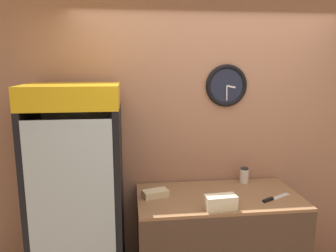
{
  "coord_description": "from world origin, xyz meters",
  "views": [
    {
      "loc": [
        -0.75,
        -1.69,
        2.05
      ],
      "look_at": [
        -0.44,
        0.94,
        1.53
      ],
      "focal_mm": 35.0,
      "sensor_mm": 36.0,
      "label": 1
    }
  ],
  "objects_px": {
    "beverage_cooler": "(78,186)",
    "chefs_knife": "(273,198)",
    "condiment_jar": "(244,175)",
    "sandwich_stack_middle": "(221,199)",
    "sandwich_flat_left": "(155,193)",
    "sandwich_stack_bottom": "(221,206)"
  },
  "relations": [
    {
      "from": "sandwich_flat_left",
      "to": "condiment_jar",
      "type": "xyz_separation_m",
      "value": [
        0.87,
        0.23,
        0.04
      ]
    },
    {
      "from": "beverage_cooler",
      "to": "sandwich_flat_left",
      "type": "height_order",
      "value": "beverage_cooler"
    },
    {
      "from": "sandwich_flat_left",
      "to": "chefs_knife",
      "type": "relative_size",
      "value": 0.78
    },
    {
      "from": "sandwich_stack_bottom",
      "to": "sandwich_stack_middle",
      "type": "bearing_deg",
      "value": 0.0
    },
    {
      "from": "beverage_cooler",
      "to": "sandwich_stack_middle",
      "type": "height_order",
      "value": "beverage_cooler"
    },
    {
      "from": "chefs_knife",
      "to": "condiment_jar",
      "type": "height_order",
      "value": "condiment_jar"
    },
    {
      "from": "chefs_knife",
      "to": "condiment_jar",
      "type": "xyz_separation_m",
      "value": [
        -0.1,
        0.41,
        0.07
      ]
    },
    {
      "from": "sandwich_stack_middle",
      "to": "condiment_jar",
      "type": "bearing_deg",
      "value": 54.77
    },
    {
      "from": "beverage_cooler",
      "to": "sandwich_flat_left",
      "type": "relative_size",
      "value": 7.94
    },
    {
      "from": "sandwich_flat_left",
      "to": "condiment_jar",
      "type": "height_order",
      "value": "condiment_jar"
    },
    {
      "from": "beverage_cooler",
      "to": "sandwich_flat_left",
      "type": "bearing_deg",
      "value": -4.53
    },
    {
      "from": "condiment_jar",
      "to": "beverage_cooler",
      "type": "bearing_deg",
      "value": -173.2
    },
    {
      "from": "sandwich_stack_middle",
      "to": "sandwich_flat_left",
      "type": "bearing_deg",
      "value": 147.5
    },
    {
      "from": "beverage_cooler",
      "to": "sandwich_stack_middle",
      "type": "relative_size",
      "value": 7.48
    },
    {
      "from": "chefs_knife",
      "to": "condiment_jar",
      "type": "distance_m",
      "value": 0.43
    },
    {
      "from": "sandwich_stack_bottom",
      "to": "condiment_jar",
      "type": "xyz_separation_m",
      "value": [
        0.38,
        0.54,
        0.04
      ]
    },
    {
      "from": "sandwich_stack_middle",
      "to": "sandwich_flat_left",
      "type": "xyz_separation_m",
      "value": [
        -0.49,
        0.31,
        -0.06
      ]
    },
    {
      "from": "chefs_knife",
      "to": "sandwich_flat_left",
      "type": "bearing_deg",
      "value": 169.78
    },
    {
      "from": "beverage_cooler",
      "to": "chefs_knife",
      "type": "height_order",
      "value": "beverage_cooler"
    },
    {
      "from": "condiment_jar",
      "to": "chefs_knife",
      "type": "bearing_deg",
      "value": -75.66
    },
    {
      "from": "sandwich_stack_middle",
      "to": "condiment_jar",
      "type": "xyz_separation_m",
      "value": [
        0.38,
        0.54,
        -0.01
      ]
    },
    {
      "from": "beverage_cooler",
      "to": "sandwich_stack_bottom",
      "type": "xyz_separation_m",
      "value": [
        1.14,
        -0.36,
        -0.08
      ]
    }
  ]
}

